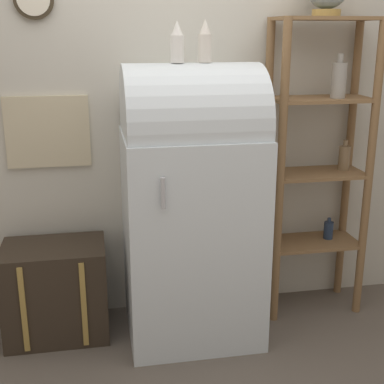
{
  "coord_description": "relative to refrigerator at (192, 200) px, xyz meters",
  "views": [
    {
      "loc": [
        -0.53,
        -2.65,
        1.76
      ],
      "look_at": [
        0.0,
        0.21,
        0.88
      ],
      "focal_mm": 50.0,
      "sensor_mm": 36.0,
      "label": 1
    }
  ],
  "objects": [
    {
      "name": "ground_plane",
      "position": [
        0.0,
        -0.21,
        -0.83
      ],
      "size": [
        12.0,
        12.0,
        0.0
      ],
      "primitive_type": "plane",
      "color": "#60564C"
    },
    {
      "name": "wall_back",
      "position": [
        -0.01,
        0.36,
        0.52
      ],
      "size": [
        7.0,
        0.09,
        2.7
      ],
      "color": "beige",
      "rests_on": "ground_plane"
    },
    {
      "name": "refrigerator",
      "position": [
        0.0,
        0.0,
        0.0
      ],
      "size": [
        0.76,
        0.71,
        1.6
      ],
      "color": "silver",
      "rests_on": "ground_plane"
    },
    {
      "name": "suitcase_trunk",
      "position": [
        -0.8,
        0.1,
        -0.55
      ],
      "size": [
        0.59,
        0.42,
        0.57
      ],
      "color": "#33281E",
      "rests_on": "ground_plane"
    },
    {
      "name": "shelf_unit",
      "position": [
        0.83,
        0.15,
        0.2
      ],
      "size": [
        0.62,
        0.33,
        1.84
      ],
      "color": "olive",
      "rests_on": "ground_plane"
    },
    {
      "name": "vase_left",
      "position": [
        -0.08,
        -0.02,
        0.87
      ],
      "size": [
        0.07,
        0.07,
        0.22
      ],
      "color": "white",
      "rests_on": "refrigerator"
    },
    {
      "name": "vase_center",
      "position": [
        0.07,
        0.0,
        0.87
      ],
      "size": [
        0.07,
        0.07,
        0.22
      ],
      "color": "silver",
      "rests_on": "refrigerator"
    }
  ]
}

